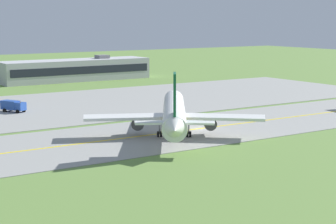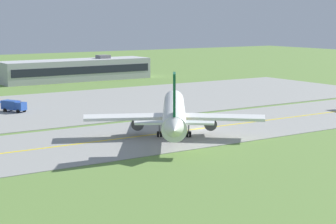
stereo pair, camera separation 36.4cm
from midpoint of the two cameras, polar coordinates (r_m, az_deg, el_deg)
ground_plane at (r=114.17m, az=3.01°, el=-1.66°), size 500.00×500.00×0.00m
taxiway_strip at (r=114.16m, az=3.01°, el=-1.64°), size 240.00×28.00×0.10m
apron_pad at (r=154.33m, az=-3.24°, el=1.15°), size 140.00×52.00×0.10m
taxiway_centreline at (r=114.15m, az=3.01°, el=-1.61°), size 220.00×0.60×0.01m
airplane_lead at (r=107.14m, az=0.68°, el=-0.11°), size 29.11×34.82×12.70m
service_truck_baggage at (r=138.77m, az=-14.45°, el=0.61°), size 4.61×6.26×2.60m
terminal_building at (r=205.21m, az=-8.70°, el=3.99°), size 51.56×12.56×8.30m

